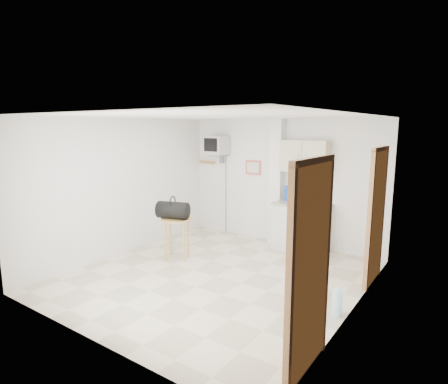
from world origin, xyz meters
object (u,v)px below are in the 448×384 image
Objects in this scene: crt_television at (217,146)px; water_bottle at (337,302)px; round_table at (177,225)px; duffel_bag at (173,210)px.

crt_television reaches higher than water_bottle.
round_table is (0.38, -1.76, -1.31)m from crt_television.
duffel_bag is 1.62× the size of water_bottle.
water_bottle is (3.08, -0.35, -0.73)m from duffel_bag.
water_bottle is (3.43, -2.16, -1.77)m from crt_television.
round_table is 1.21× the size of duffel_bag.
crt_television is at bearing 102.32° from round_table.
water_bottle is (3.05, -0.40, -0.45)m from round_table.
duffel_bag is at bearing 173.48° from water_bottle.
round_table reaches higher than water_bottle.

